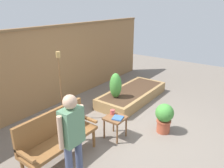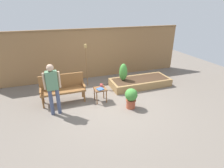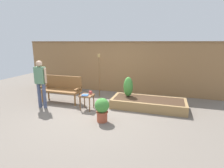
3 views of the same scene
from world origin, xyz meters
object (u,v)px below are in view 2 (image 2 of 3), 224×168
Objects in this scene: potted_boxwood at (131,97)px; cup_on_table at (101,85)px; book_on_table at (100,89)px; tiki_torch at (86,58)px; side_table at (100,91)px; shrub_near_bench at (123,72)px; person_by_bench at (53,86)px; garden_bench at (63,87)px.

cup_on_table is at bearing 130.02° from potted_boxwood.
tiki_torch is (-0.12, 1.53, 0.66)m from book_on_table.
tiki_torch is (-0.93, 2.19, 0.78)m from potted_boxwood.
book_on_table is at bearing -104.85° from side_table.
potted_boxwood is at bearing -103.53° from shrub_near_bench.
side_table is 0.20m from cup_on_table.
person_by_bench is (-1.47, -0.31, 0.54)m from side_table.
side_table is 0.13m from book_on_table.
shrub_near_bench is (2.35, 0.40, 0.09)m from garden_bench.
potted_boxwood is at bearing -10.71° from person_by_bench.
book_on_table is (-0.02, -0.08, 0.10)m from side_table.
person_by_bench reaches higher than garden_bench.
person_by_bench is at bearing -164.50° from cup_on_table.
person_by_bench is (-1.34, -1.76, -0.22)m from tiki_torch.
potted_boxwood is at bearing -66.92° from tiki_torch.
tiki_torch is (-1.31, 0.63, 0.52)m from shrub_near_bench.
garden_bench is 2.16× the size of potted_boxwood.
shrub_near_bench is (0.38, 1.56, 0.26)m from potted_boxwood.
side_table is 2.38× the size of book_on_table.
tiki_torch is (1.04, 1.03, 0.61)m from garden_bench.
shrub_near_bench is 1.54m from tiki_torch.
garden_bench reaches higher than cup_on_table.
side_table is at bearing -19.83° from garden_bench.
shrub_near_bench is 0.43× the size of person_by_bench.
potted_boxwood is 0.43× the size of person_by_bench.
potted_boxwood is 2.51m from tiki_torch.
garden_bench is 2.30m from potted_boxwood.
book_on_table is 1.50m from shrub_near_bench.
tiki_torch is at bearing 44.74° from garden_bench.
side_table is 0.71× the size of shrub_near_bench.
cup_on_table is at bearing -80.94° from tiki_torch.
side_table is 3.60× the size of cup_on_table.
side_table is at bearing -144.90° from shrub_near_bench.
side_table is 1.45m from shrub_near_bench.
side_table is 1.60m from person_by_bench.
side_table is 0.31× the size of person_by_bench.
garden_bench is at bearing -170.36° from shrub_near_bench.
potted_boxwood is at bearing -42.65° from side_table.
shrub_near_bench is at bearing 35.10° from side_table.
cup_on_table is at bearing 15.50° from person_by_bench.
cup_on_table is 1.31m from shrub_near_bench.
shrub_near_bench reaches higher than side_table.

